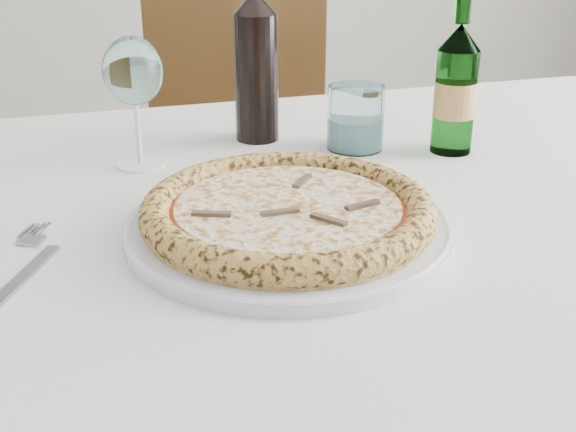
{
  "coord_description": "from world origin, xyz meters",
  "views": [
    {
      "loc": [
        -0.02,
        -0.7,
        1.08
      ],
      "look_at": [
        0.12,
        -0.02,
        0.78
      ],
      "focal_mm": 45.0,
      "sensor_mm": 36.0,
      "label": 1
    }
  ],
  "objects_px": {
    "tumbler": "(355,122)",
    "dining_table": "(272,260)",
    "plate": "(288,226)",
    "beer_bottle": "(456,89)",
    "chair_far": "(231,155)",
    "wine_glass": "(133,75)",
    "pizza": "(288,210)",
    "wine_bottle": "(256,65)"
  },
  "relations": [
    {
      "from": "tumbler",
      "to": "dining_table",
      "type": "bearing_deg",
      "value": -132.9
    },
    {
      "from": "plate",
      "to": "beer_bottle",
      "type": "distance_m",
      "value": 0.37
    },
    {
      "from": "dining_table",
      "to": "plate",
      "type": "bearing_deg",
      "value": -90.0
    },
    {
      "from": "chair_far",
      "to": "beer_bottle",
      "type": "relative_size",
      "value": 4.22
    },
    {
      "from": "plate",
      "to": "wine_glass",
      "type": "bearing_deg",
      "value": 120.96
    },
    {
      "from": "dining_table",
      "to": "beer_bottle",
      "type": "distance_m",
      "value": 0.35
    },
    {
      "from": "dining_table",
      "to": "chair_far",
      "type": "xyz_separation_m",
      "value": [
        0.05,
        0.82,
        -0.14
      ]
    },
    {
      "from": "dining_table",
      "to": "plate",
      "type": "distance_m",
      "value": 0.14
    },
    {
      "from": "pizza",
      "to": "beer_bottle",
      "type": "height_order",
      "value": "beer_bottle"
    },
    {
      "from": "dining_table",
      "to": "tumbler",
      "type": "distance_m",
      "value": 0.25
    },
    {
      "from": "beer_bottle",
      "to": "tumbler",
      "type": "bearing_deg",
      "value": 162.35
    },
    {
      "from": "dining_table",
      "to": "pizza",
      "type": "xyz_separation_m",
      "value": [
        -0.0,
        -0.1,
        0.11
      ]
    },
    {
      "from": "wine_bottle",
      "to": "plate",
      "type": "bearing_deg",
      "value": -93.91
    },
    {
      "from": "plate",
      "to": "wine_bottle",
      "type": "bearing_deg",
      "value": 86.09
    },
    {
      "from": "pizza",
      "to": "beer_bottle",
      "type": "xyz_separation_m",
      "value": [
        0.28,
        0.22,
        0.06
      ]
    },
    {
      "from": "dining_table",
      "to": "chair_far",
      "type": "relative_size",
      "value": 1.74
    },
    {
      "from": "beer_bottle",
      "to": "dining_table",
      "type": "bearing_deg",
      "value": -156.38
    },
    {
      "from": "plate",
      "to": "beer_bottle",
      "type": "height_order",
      "value": "beer_bottle"
    },
    {
      "from": "dining_table",
      "to": "pizza",
      "type": "height_order",
      "value": "pizza"
    },
    {
      "from": "pizza",
      "to": "chair_far",
      "type": "bearing_deg",
      "value": 86.7
    },
    {
      "from": "beer_bottle",
      "to": "wine_bottle",
      "type": "height_order",
      "value": "wine_bottle"
    },
    {
      "from": "chair_far",
      "to": "wine_glass",
      "type": "height_order",
      "value": "chair_far"
    },
    {
      "from": "plate",
      "to": "wine_glass",
      "type": "distance_m",
      "value": 0.31
    },
    {
      "from": "plate",
      "to": "dining_table",
      "type": "bearing_deg",
      "value": 90.0
    },
    {
      "from": "wine_glass",
      "to": "beer_bottle",
      "type": "height_order",
      "value": "beer_bottle"
    },
    {
      "from": "dining_table",
      "to": "wine_glass",
      "type": "distance_m",
      "value": 0.29
    },
    {
      "from": "chair_far",
      "to": "wine_bottle",
      "type": "distance_m",
      "value": 0.68
    },
    {
      "from": "tumbler",
      "to": "beer_bottle",
      "type": "height_order",
      "value": "beer_bottle"
    },
    {
      "from": "wine_glass",
      "to": "chair_far",
      "type": "bearing_deg",
      "value": 73.27
    },
    {
      "from": "wine_glass",
      "to": "tumbler",
      "type": "distance_m",
      "value": 0.31
    },
    {
      "from": "pizza",
      "to": "wine_glass",
      "type": "bearing_deg",
      "value": 120.96
    },
    {
      "from": "wine_bottle",
      "to": "chair_far",
      "type": "bearing_deg",
      "value": 87.06
    },
    {
      "from": "pizza",
      "to": "tumbler",
      "type": "distance_m",
      "value": 0.3
    },
    {
      "from": "dining_table",
      "to": "pizza",
      "type": "relative_size",
      "value": 5.21
    },
    {
      "from": "beer_bottle",
      "to": "wine_bottle",
      "type": "distance_m",
      "value": 0.28
    },
    {
      "from": "pizza",
      "to": "beer_bottle",
      "type": "relative_size",
      "value": 1.41
    },
    {
      "from": "pizza",
      "to": "wine_glass",
      "type": "xyz_separation_m",
      "value": [
        -0.15,
        0.25,
        0.1
      ]
    },
    {
      "from": "chair_far",
      "to": "tumbler",
      "type": "relative_size",
      "value": 10.44
    },
    {
      "from": "beer_bottle",
      "to": "wine_bottle",
      "type": "xyz_separation_m",
      "value": [
        -0.26,
        0.11,
        0.02
      ]
    },
    {
      "from": "tumbler",
      "to": "beer_bottle",
      "type": "bearing_deg",
      "value": -17.65
    },
    {
      "from": "dining_table",
      "to": "wine_glass",
      "type": "bearing_deg",
      "value": 135.12
    },
    {
      "from": "dining_table",
      "to": "beer_bottle",
      "type": "relative_size",
      "value": 7.33
    }
  ]
}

